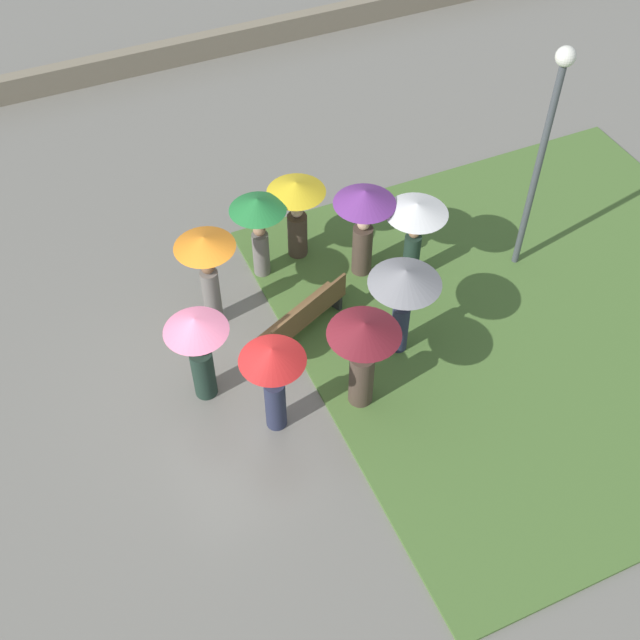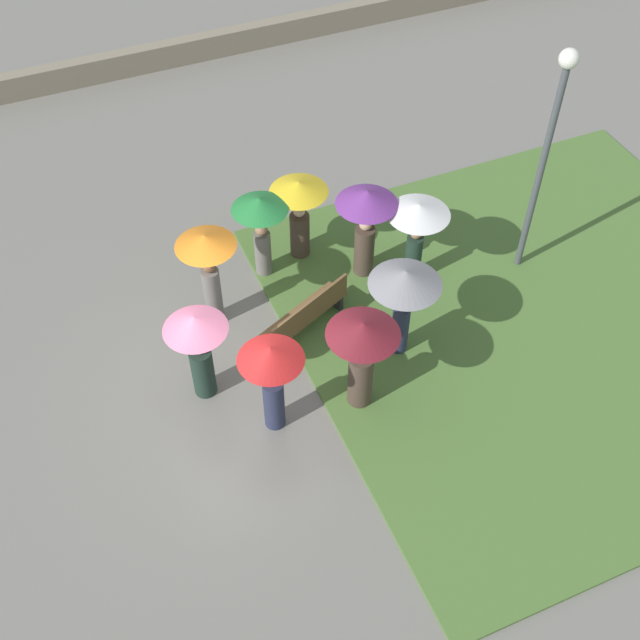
{
  "view_description": "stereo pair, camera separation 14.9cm",
  "coord_description": "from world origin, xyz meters",
  "px_view_note": "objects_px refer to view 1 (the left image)",
  "views": [
    {
      "loc": [
        1.98,
        7.89,
        10.56
      ],
      "look_at": [
        -1.54,
        -0.02,
        0.94
      ],
      "focal_mm": 45.0,
      "sensor_mm": 36.0,
      "label": 1
    },
    {
      "loc": [
        1.85,
        7.95,
        10.56
      ],
      "look_at": [
        -1.54,
        -0.02,
        0.94
      ],
      "focal_mm": 45.0,
      "sensor_mm": 36.0,
      "label": 2
    }
  ],
  "objects_px": {
    "lamp_post": "(546,137)",
    "crowd_person_yellow": "(297,205)",
    "crowd_person_pink": "(198,341)",
    "park_bench": "(305,316)",
    "crowd_person_white": "(415,223)",
    "crowd_person_purple": "(364,214)",
    "crowd_person_maroon": "(363,348)",
    "crowd_person_red": "(273,370)",
    "crowd_person_grey": "(404,288)",
    "crowd_person_orange": "(207,262)",
    "crowd_person_green": "(258,219)"
  },
  "relations": [
    {
      "from": "park_bench",
      "to": "crowd_person_maroon",
      "type": "xyz_separation_m",
      "value": [
        -0.24,
        1.68,
        0.85
      ]
    },
    {
      "from": "park_bench",
      "to": "crowd_person_white",
      "type": "bearing_deg",
      "value": 167.78
    },
    {
      "from": "park_bench",
      "to": "crowd_person_yellow",
      "type": "xyz_separation_m",
      "value": [
        -0.67,
        -1.9,
        0.75
      ]
    },
    {
      "from": "crowd_person_red",
      "to": "park_bench",
      "type": "bearing_deg",
      "value": 99.93
    },
    {
      "from": "crowd_person_white",
      "to": "crowd_person_grey",
      "type": "bearing_deg",
      "value": 22.51
    },
    {
      "from": "crowd_person_purple",
      "to": "crowd_person_maroon",
      "type": "distance_m",
      "value": 2.97
    },
    {
      "from": "crowd_person_orange",
      "to": "lamp_post",
      "type": "bearing_deg",
      "value": -164.13
    },
    {
      "from": "park_bench",
      "to": "crowd_person_orange",
      "type": "xyz_separation_m",
      "value": [
        1.33,
        -0.95,
        0.97
      ]
    },
    {
      "from": "lamp_post",
      "to": "crowd_person_pink",
      "type": "distance_m",
      "value": 6.52
    },
    {
      "from": "lamp_post",
      "to": "crowd_person_green",
      "type": "bearing_deg",
      "value": -20.48
    },
    {
      "from": "park_bench",
      "to": "crowd_person_red",
      "type": "bearing_deg",
      "value": 29.03
    },
    {
      "from": "lamp_post",
      "to": "crowd_person_yellow",
      "type": "height_order",
      "value": "lamp_post"
    },
    {
      "from": "crowd_person_white",
      "to": "crowd_person_purple",
      "type": "xyz_separation_m",
      "value": [
        0.74,
        -0.51,
        0.05
      ]
    },
    {
      "from": "crowd_person_purple",
      "to": "crowd_person_pink",
      "type": "bearing_deg",
      "value": 55.7
    },
    {
      "from": "park_bench",
      "to": "crowd_person_yellow",
      "type": "height_order",
      "value": "crowd_person_yellow"
    },
    {
      "from": "crowd_person_grey",
      "to": "crowd_person_purple",
      "type": "distance_m",
      "value": 1.96
    },
    {
      "from": "crowd_person_purple",
      "to": "crowd_person_maroon",
      "type": "height_order",
      "value": "crowd_person_purple"
    },
    {
      "from": "lamp_post",
      "to": "crowd_person_green",
      "type": "height_order",
      "value": "lamp_post"
    },
    {
      "from": "lamp_post",
      "to": "crowd_person_yellow",
      "type": "bearing_deg",
      "value": -27.14
    },
    {
      "from": "crowd_person_maroon",
      "to": "crowd_person_purple",
      "type": "bearing_deg",
      "value": 58.21
    },
    {
      "from": "crowd_person_yellow",
      "to": "crowd_person_red",
      "type": "relative_size",
      "value": 0.95
    },
    {
      "from": "park_bench",
      "to": "crowd_person_maroon",
      "type": "distance_m",
      "value": 1.9
    },
    {
      "from": "crowd_person_grey",
      "to": "crowd_person_purple",
      "type": "height_order",
      "value": "crowd_person_purple"
    },
    {
      "from": "crowd_person_purple",
      "to": "crowd_person_red",
      "type": "xyz_separation_m",
      "value": [
        2.72,
        2.52,
        -0.07
      ]
    },
    {
      "from": "crowd_person_orange",
      "to": "crowd_person_green",
      "type": "height_order",
      "value": "crowd_person_orange"
    },
    {
      "from": "crowd_person_purple",
      "to": "crowd_person_orange",
      "type": "bearing_deg",
      "value": 33.85
    },
    {
      "from": "crowd_person_orange",
      "to": "crowd_person_maroon",
      "type": "xyz_separation_m",
      "value": [
        -1.58,
        2.62,
        -0.12
      ]
    },
    {
      "from": "crowd_person_grey",
      "to": "crowd_person_maroon",
      "type": "bearing_deg",
      "value": -19.68
    },
    {
      "from": "crowd_person_yellow",
      "to": "crowd_person_purple",
      "type": "height_order",
      "value": "crowd_person_purple"
    },
    {
      "from": "lamp_post",
      "to": "crowd_person_yellow",
      "type": "distance_m",
      "value": 4.43
    },
    {
      "from": "crowd_person_red",
      "to": "crowd_person_yellow",
      "type": "bearing_deg",
      "value": 109.04
    },
    {
      "from": "lamp_post",
      "to": "crowd_person_grey",
      "type": "xyz_separation_m",
      "value": [
        3.02,
        0.98,
        -1.35
      ]
    },
    {
      "from": "crowd_person_yellow",
      "to": "crowd_person_white",
      "type": "xyz_separation_m",
      "value": [
        -1.63,
        1.43,
        0.15
      ]
    },
    {
      "from": "crowd_person_pink",
      "to": "park_bench",
      "type": "bearing_deg",
      "value": -56.52
    },
    {
      "from": "crowd_person_red",
      "to": "crowd_person_green",
      "type": "xyz_separation_m",
      "value": [
        -1.02,
        -3.23,
        -0.0
      ]
    },
    {
      "from": "crowd_person_pink",
      "to": "crowd_person_red",
      "type": "xyz_separation_m",
      "value": [
        -0.82,
        1.04,
        0.07
      ]
    },
    {
      "from": "crowd_person_white",
      "to": "crowd_person_purple",
      "type": "distance_m",
      "value": 0.9
    },
    {
      "from": "crowd_person_orange",
      "to": "park_bench",
      "type": "bearing_deg",
      "value": 169.72
    },
    {
      "from": "crowd_person_orange",
      "to": "crowd_person_maroon",
      "type": "relative_size",
      "value": 1.05
    },
    {
      "from": "park_bench",
      "to": "crowd_person_green",
      "type": "height_order",
      "value": "crowd_person_green"
    },
    {
      "from": "crowd_person_grey",
      "to": "crowd_person_maroon",
      "type": "distance_m",
      "value": 1.3
    },
    {
      "from": "lamp_post",
      "to": "crowd_person_maroon",
      "type": "distance_m",
      "value": 4.68
    },
    {
      "from": "park_bench",
      "to": "crowd_person_maroon",
      "type": "height_order",
      "value": "crowd_person_maroon"
    },
    {
      "from": "crowd_person_white",
      "to": "crowd_person_orange",
      "type": "bearing_deg",
      "value": -40.13
    },
    {
      "from": "crowd_person_orange",
      "to": "crowd_person_red",
      "type": "distance_m",
      "value": 2.49
    },
    {
      "from": "crowd_person_pink",
      "to": "crowd_person_white",
      "type": "bearing_deg",
      "value": -57.74
    },
    {
      "from": "crowd_person_yellow",
      "to": "lamp_post",
      "type": "bearing_deg",
      "value": 33.44
    },
    {
      "from": "crowd_person_grey",
      "to": "crowd_person_red",
      "type": "bearing_deg",
      "value": -40.6
    },
    {
      "from": "park_bench",
      "to": "crowd_person_orange",
      "type": "distance_m",
      "value": 1.9
    },
    {
      "from": "crowd_person_yellow",
      "to": "crowd_person_green",
      "type": "distance_m",
      "value": 0.84
    }
  ]
}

